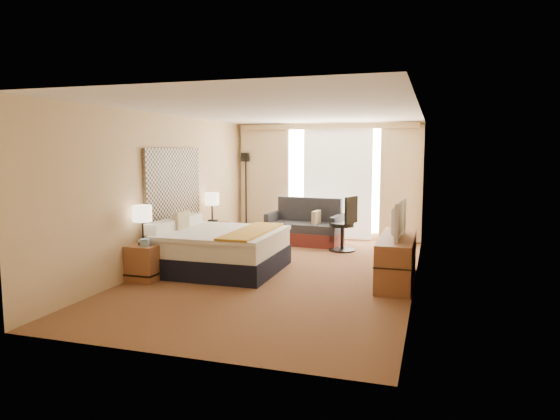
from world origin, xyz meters
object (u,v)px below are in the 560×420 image
(lamp_right, at_px, (212,200))
(nightstand_right, at_px, (214,236))
(media_dresser, at_px, (397,259))
(desk_chair, at_px, (345,227))
(nightstand_left, at_px, (146,262))
(bed, at_px, (219,249))
(loveseat, at_px, (305,229))
(floor_lamp, at_px, (246,177))
(television, at_px, (394,219))
(lamp_left, at_px, (142,214))

(lamp_right, bearing_deg, nightstand_right, 70.37)
(media_dresser, bearing_deg, desk_chair, 119.16)
(nightstand_left, bearing_deg, media_dresser, 15.84)
(nightstand_right, xyz_separation_m, bed, (0.81, -1.58, 0.08))
(nightstand_right, xyz_separation_m, loveseat, (1.59, 1.19, 0.04))
(nightstand_left, distance_m, lamp_right, 2.56)
(nightstand_left, bearing_deg, floor_lamp, 90.40)
(desk_chair, distance_m, television, 2.53)
(bed, relative_size, desk_chair, 1.80)
(lamp_right, relative_size, television, 0.63)
(bed, bearing_deg, desk_chair, 52.00)
(nightstand_right, relative_size, loveseat, 0.34)
(lamp_left, bearing_deg, desk_chair, 50.86)
(loveseat, xyz_separation_m, floor_lamp, (-1.62, 0.66, 1.05))
(lamp_left, bearing_deg, floor_lamp, 90.07)
(nightstand_left, height_order, television, television)
(nightstand_left, height_order, lamp_right, lamp_right)
(nightstand_right, xyz_separation_m, floor_lamp, (-0.03, 1.85, 1.09))
(nightstand_right, bearing_deg, loveseat, 36.85)
(nightstand_left, distance_m, nightstand_right, 2.50)
(floor_lamp, bearing_deg, bed, -76.27)
(floor_lamp, bearing_deg, television, -43.03)
(nightstand_left, xyz_separation_m, floor_lamp, (-0.03, 4.35, 1.09))
(nightstand_left, bearing_deg, bed, 48.51)
(bed, height_order, lamp_left, lamp_left)
(nightstand_left, distance_m, lamp_left, 0.75)
(nightstand_left, relative_size, bed, 0.28)
(lamp_left, bearing_deg, loveseat, 66.49)
(desk_chair, height_order, lamp_right, lamp_right)
(floor_lamp, relative_size, desk_chair, 1.76)
(media_dresser, xyz_separation_m, desk_chair, (-1.16, 2.08, 0.14))
(television, bearing_deg, floor_lamp, 50.20)
(media_dresser, distance_m, lamp_right, 4.03)
(nightstand_right, height_order, floor_lamp, floor_lamp)
(loveseat, height_order, desk_chair, desk_chair)
(media_dresser, bearing_deg, loveseat, 128.62)
(media_dresser, height_order, bed, bed)
(media_dresser, height_order, lamp_left, lamp_left)
(floor_lamp, bearing_deg, loveseat, -22.12)
(loveseat, bearing_deg, nightstand_right, -138.74)
(loveseat, bearing_deg, nightstand_left, -108.88)
(lamp_right, bearing_deg, loveseat, 37.65)
(television, bearing_deg, bed, 93.22)
(floor_lamp, bearing_deg, nightstand_right, -89.07)
(nightstand_right, bearing_deg, media_dresser, -21.40)
(nightstand_right, distance_m, television, 4.04)
(bed, distance_m, desk_chair, 2.81)
(media_dresser, relative_size, lamp_left, 2.95)
(bed, bearing_deg, floor_lamp, 103.73)
(nightstand_left, relative_size, floor_lamp, 0.28)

